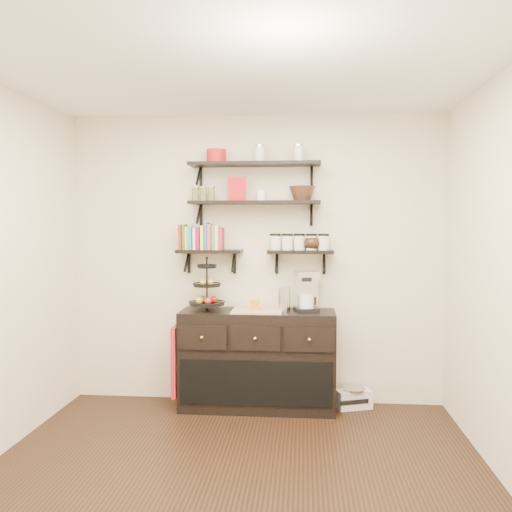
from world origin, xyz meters
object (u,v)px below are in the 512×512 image
object	(u,v)px
radio	(354,398)
sideboard	(258,360)
fruit_stand	(207,293)
coffee_maker	(307,292)

from	to	relation	value
radio	sideboard	bearing A→B (deg)	166.23
fruit_stand	coffee_maker	world-z (taller)	fruit_stand
fruit_stand	radio	world-z (taller)	fruit_stand
sideboard	fruit_stand	world-z (taller)	fruit_stand
sideboard	fruit_stand	size ratio (longest dim) A/B	2.97
sideboard	coffee_maker	world-z (taller)	coffee_maker
fruit_stand	radio	xyz separation A→B (m)	(1.34, 0.08, -0.97)
fruit_stand	coffee_maker	size ratio (longest dim) A/B	1.28
sideboard	radio	distance (m)	0.95
sideboard	fruit_stand	distance (m)	0.77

